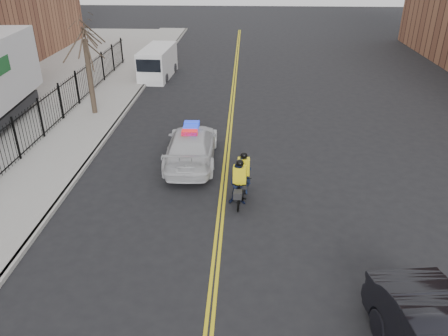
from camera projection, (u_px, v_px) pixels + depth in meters
name	position (u px, v px, depth m)	size (l,w,h in m)	color
ground	(220.00, 218.00, 15.23)	(120.00, 120.00, 0.00)	black
center_line_left	(228.00, 131.00, 22.34)	(0.10, 60.00, 0.01)	gold
center_line_right	(231.00, 131.00, 22.34)	(0.10, 60.00, 0.01)	gold
sidewalk	(85.00, 127.00, 22.64)	(3.00, 60.00, 0.15)	gray
curb	(114.00, 127.00, 22.57)	(0.20, 60.00, 0.15)	gray
iron_fence	(54.00, 110.00, 22.28)	(0.12, 28.00, 2.00)	black
street_tree	(86.00, 51.00, 22.85)	(3.20, 3.20, 4.80)	#32251E
police_cruiser	(191.00, 146.00, 18.85)	(2.24, 5.22, 1.66)	silver
cargo_van	(157.00, 63.00, 30.97)	(2.14, 5.08, 2.09)	silver
cyclist_near	(243.00, 179.00, 16.49)	(0.62, 1.75, 1.71)	black
cyclist_far	(239.00, 187.00, 15.76)	(0.84, 1.80, 1.78)	black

